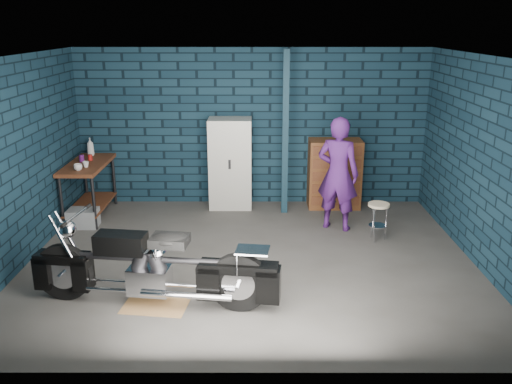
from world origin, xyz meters
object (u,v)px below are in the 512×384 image
at_px(workbench, 89,190).
at_px(shop_stool, 378,222).
at_px(tool_chest, 334,174).
at_px(motorcycle, 154,262).
at_px(locker, 230,164).
at_px(person, 338,174).
at_px(storage_bin, 83,218).

relative_size(workbench, shop_stool, 2.46).
distance_m(workbench, tool_chest, 4.14).
bearing_deg(tool_chest, workbench, -173.33).
height_order(tool_chest, shop_stool, tool_chest).
distance_m(motorcycle, locker, 3.53).
xyz_separation_m(workbench, person, (4.00, -0.56, 0.43)).
relative_size(workbench, locker, 0.90).
distance_m(workbench, locker, 2.38).
bearing_deg(storage_bin, tool_chest, 13.49).
xyz_separation_m(person, storage_bin, (-3.98, 0.06, -0.74)).
relative_size(storage_bin, locker, 0.30).
height_order(motorcycle, shop_stool, motorcycle).
bearing_deg(tool_chest, shop_stool, -73.93).
height_order(storage_bin, tool_chest, tool_chest).
xyz_separation_m(storage_bin, shop_stool, (4.53, -0.55, 0.14)).
xyz_separation_m(locker, shop_stool, (2.24, -1.53, -0.49)).
bearing_deg(storage_bin, shop_stool, -6.93).
relative_size(person, locker, 1.14).
distance_m(motorcycle, storage_bin, 2.97).
bearing_deg(person, workbench, 16.11).
bearing_deg(storage_bin, workbench, 92.29).
distance_m(person, storage_bin, 4.05).
bearing_deg(person, motorcycle, 69.35).
xyz_separation_m(person, locker, (-1.69, 1.04, -0.11)).
height_order(locker, tool_chest, locker).
distance_m(motorcycle, tool_chest, 4.26).
relative_size(locker, shop_stool, 2.72).
xyz_separation_m(workbench, shop_stool, (4.55, -1.05, -0.17)).
bearing_deg(workbench, tool_chest, 6.67).
bearing_deg(person, shop_stool, 161.83).
bearing_deg(workbench, motorcycle, -61.59).
distance_m(tool_chest, shop_stool, 1.62).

